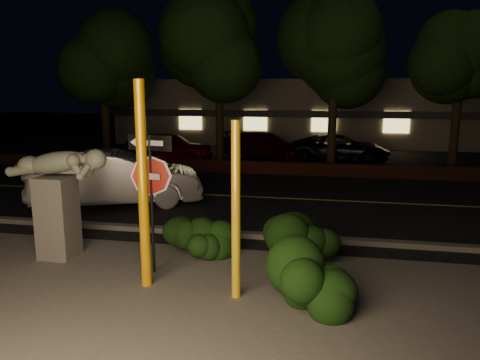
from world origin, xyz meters
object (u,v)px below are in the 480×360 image
at_px(yellow_pole_left, 143,187).
at_px(parked_car_darkred, 264,146).
at_px(signpost, 151,177).
at_px(parked_car_dark, 340,148).
at_px(silver_sedan, 117,178).
at_px(sculpture, 57,191).
at_px(parked_car_red, 170,147).
at_px(yellow_pole_right, 236,212).

relative_size(yellow_pole_left, parked_car_darkred, 0.78).
bearing_deg(signpost, parked_car_darkred, 98.79).
bearing_deg(parked_car_dark, silver_sedan, 146.60).
relative_size(signpost, sculpture, 1.15).
height_order(yellow_pole_left, parked_car_dark, yellow_pole_left).
height_order(silver_sedan, parked_car_darkred, silver_sedan).
bearing_deg(signpost, parked_car_dark, 84.87).
distance_m(sculpture, parked_car_darkred, 14.58).
relative_size(yellow_pole_left, silver_sedan, 0.73).
distance_m(sculpture, parked_car_dark, 15.46).
relative_size(yellow_pole_left, parked_car_red, 0.87).
relative_size(yellow_pole_left, sculpture, 1.57).
distance_m(yellow_pole_right, parked_car_dark, 15.62).
xyz_separation_m(silver_sedan, parked_car_dark, (6.59, 9.98, -0.17)).
relative_size(sculpture, parked_car_darkred, 0.50).
height_order(yellow_pole_right, parked_car_darkred, yellow_pole_right).
xyz_separation_m(yellow_pole_right, parked_car_darkred, (-1.83, 15.56, -0.81)).
relative_size(yellow_pole_left, yellow_pole_right, 1.21).
distance_m(silver_sedan, parked_car_dark, 11.96).
relative_size(yellow_pole_right, signpost, 1.13).
height_order(yellow_pole_left, yellow_pole_right, yellow_pole_left).
bearing_deg(yellow_pole_right, parked_car_dark, 83.31).
bearing_deg(signpost, parked_car_red, 116.82).
xyz_separation_m(yellow_pole_left, parked_car_red, (-4.53, 13.92, -1.09)).
distance_m(yellow_pole_left, silver_sedan, 6.28).
distance_m(signpost, parked_car_red, 14.10).
distance_m(yellow_pole_left, sculpture, 2.51).
relative_size(parked_car_red, parked_car_darkred, 0.90).
relative_size(signpost, parked_car_dark, 0.56).
bearing_deg(parked_car_darkred, parked_car_dark, -69.82).
xyz_separation_m(signpost, silver_sedan, (-3.04, 4.78, -1.05)).
distance_m(silver_sedan, parked_car_red, 8.67).
bearing_deg(parked_car_darkred, sculpture, -166.90).
relative_size(silver_sedan, parked_car_darkred, 1.07).
bearing_deg(yellow_pole_right, silver_sedan, 130.89).
bearing_deg(yellow_pole_right, parked_car_red, 113.70).
bearing_deg(signpost, yellow_pole_right, -14.49).
bearing_deg(sculpture, parked_car_darkred, 81.35).
relative_size(sculpture, parked_car_dark, 0.49).
bearing_deg(silver_sedan, sculpture, 168.45).
distance_m(yellow_pole_right, parked_car_darkred, 15.69).
bearing_deg(sculpture, signpost, -11.17).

